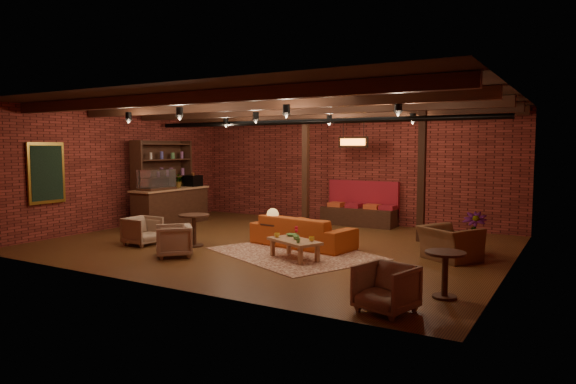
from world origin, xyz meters
The scene contains 29 objects.
floor centered at (0.00, 0.00, 0.00)m, with size 10.00×10.00×0.00m, color #381C0E.
ceiling centered at (0.00, 0.00, 3.20)m, with size 10.00×8.00×0.02m, color black.
wall_back centered at (0.00, 4.00, 1.60)m, with size 10.00×0.02×3.20m, color maroon.
wall_front centered at (0.00, -4.00, 1.60)m, with size 10.00×0.02×3.20m, color maroon.
wall_left centered at (-5.00, 0.00, 1.60)m, with size 0.02×8.00×3.20m, color maroon.
wall_right centered at (5.00, 0.00, 1.60)m, with size 0.02×8.00×3.20m, color maroon.
ceiling_beams centered at (0.00, 0.00, 3.08)m, with size 9.80×6.40×0.22m, color black, non-canonical shape.
ceiling_pipe centered at (0.00, 1.60, 2.85)m, with size 0.12×0.12×9.60m, color black.
post_left centered at (-0.60, 2.60, 1.60)m, with size 0.16×0.16×3.20m, color black.
post_right centered at (2.80, 2.00, 1.60)m, with size 0.16×0.16×3.20m, color black.
service_counter centered at (-4.10, 1.00, 0.80)m, with size 0.80×2.50×1.60m, color black, non-canonical shape.
plant_counter centered at (-4.00, 1.20, 1.22)m, with size 0.35×0.39×0.30m, color #337F33.
shelving_hutch centered at (-4.50, 1.10, 1.20)m, with size 0.52×2.00×2.40m, color black, non-canonical shape.
chalkboard_menu centered at (-4.93, -2.30, 1.60)m, with size 0.08×0.96×1.46m, color black.
banquette centered at (0.60, 3.55, 0.50)m, with size 2.10×0.70×1.00m, color maroon, non-canonical shape.
service_sign centered at (0.60, 3.10, 2.35)m, with size 0.86×0.06×0.30m, color orange.
ceiling_spotlights centered at (0.00, 0.00, 2.86)m, with size 6.40×4.40×0.28m, color black, non-canonical shape.
rug centered at (0.95, -0.73, 0.01)m, with size 3.24×2.48×0.01m, color maroon.
sofa centered at (0.72, 0.01, 0.35)m, with size 2.37×0.93×0.69m, color #A34116.
coffee_table centered at (1.20, -1.20, 0.35)m, with size 1.28×1.00×0.64m.
side_table_lamp centered at (0.05, -0.16, 0.64)m, with size 0.45×0.45×0.84m.
round_table_left centered at (-1.39, -1.16, 0.48)m, with size 0.69×0.69×0.72m.
armchair_a centered at (-2.51, -1.63, 0.35)m, with size 0.69×0.64×0.71m, color beige.
armchair_b centered at (-1.03, -2.21, 0.36)m, with size 0.69×0.65×0.71m, color beige.
armchair_right centered at (3.87, 0.27, 0.44)m, with size 1.02×0.66×0.89m, color brown.
side_table_book centered at (4.10, 0.70, 0.46)m, with size 0.56×0.56×0.52m.
round_table_right centered at (4.40, -2.35, 0.46)m, with size 0.59×0.59×0.69m.
armchair_far centered at (3.87, -3.40, 0.36)m, with size 0.69×0.65×0.71m, color beige.
plant_tall centered at (4.16, 1.12, 1.31)m, with size 1.46×1.46×2.61m, color #4C7F4C.
Camera 1 is at (6.14, -9.87, 2.21)m, focal length 32.00 mm.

